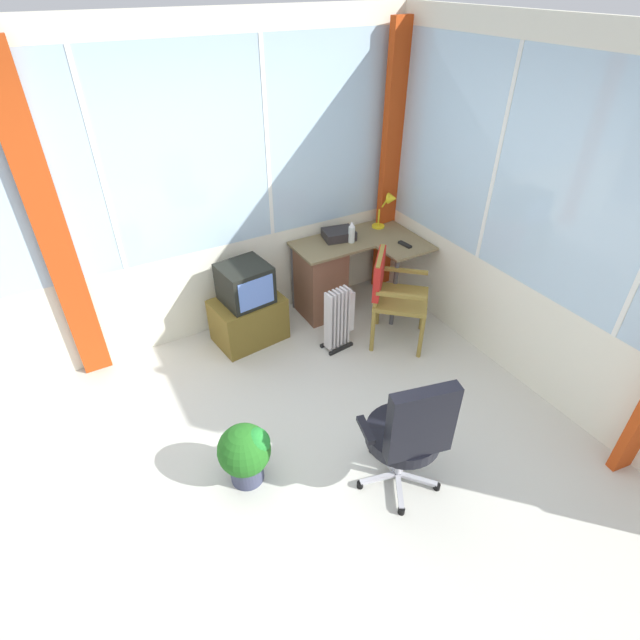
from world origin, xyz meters
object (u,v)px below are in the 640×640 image
at_px(wooden_armchair, 389,287).
at_px(space_heater, 340,318).
at_px(tv_remote, 405,244).
at_px(tv_on_stand, 248,308).
at_px(potted_plant, 246,452).
at_px(desk_lamp, 389,205).
at_px(office_chair, 410,432).
at_px(paper_tray, 339,234).
at_px(spray_bottle, 352,232).
at_px(desk, 325,277).

relative_size(wooden_armchair, space_heater, 1.43).
bearing_deg(wooden_armchair, tv_remote, 38.29).
distance_m(tv_on_stand, potted_plant, 1.62).
height_order(desk_lamp, wooden_armchair, desk_lamp).
distance_m(tv_on_stand, space_heater, 0.87).
bearing_deg(office_chair, paper_tray, 69.77).
distance_m(spray_bottle, wooden_armchair, 0.70).
relative_size(paper_tray, tv_on_stand, 0.37).
bearing_deg(tv_remote, desk_lamp, 70.45).
xyz_separation_m(spray_bottle, space_heater, (-0.44, -0.52, -0.54)).
distance_m(desk, tv_remote, 0.85).
bearing_deg(desk, wooden_armchair, -68.44).
bearing_deg(office_chair, tv_on_stand, 96.84).
bearing_deg(desk, space_heater, -107.45).
bearing_deg(space_heater, spray_bottle, 49.72).
relative_size(desk, tv_remote, 8.10).
bearing_deg(spray_bottle, potted_plant, -140.04).
height_order(wooden_armchair, space_heater, wooden_armchair).
bearing_deg(tv_remote, tv_on_stand, 160.98).
xyz_separation_m(tv_on_stand, space_heater, (0.69, -0.52, -0.04)).
bearing_deg(wooden_armchair, space_heater, 165.36).
bearing_deg(office_chair, space_heater, 74.26).
relative_size(paper_tray, office_chair, 0.30).
distance_m(desk_lamp, potted_plant, 2.87).
xyz_separation_m(office_chair, space_heater, (0.44, 1.57, -0.25)).
relative_size(office_chair, space_heater, 1.62).
height_order(desk, tv_remote, tv_remote).
relative_size(desk_lamp, tv_remote, 2.50).
height_order(desk_lamp, spray_bottle, desk_lamp).
height_order(paper_tray, wooden_armchair, wooden_armchair).
bearing_deg(potted_plant, tv_on_stand, 66.59).
relative_size(tv_remote, spray_bottle, 0.69).
bearing_deg(spray_bottle, wooden_armchair, -89.24).
distance_m(desk, potted_plant, 2.16).
bearing_deg(tv_on_stand, potted_plant, -113.41).
distance_m(paper_tray, wooden_armchair, 0.80).
xyz_separation_m(desk_lamp, spray_bottle, (-0.50, -0.10, -0.14)).
distance_m(tv_remote, spray_bottle, 0.53).
bearing_deg(wooden_armchair, tv_on_stand, 150.81).
height_order(wooden_armchair, tv_on_stand, wooden_armchair).
height_order(paper_tray, office_chair, office_chair).
bearing_deg(potted_plant, tv_remote, 28.14).
bearing_deg(tv_on_stand, tv_remote, -11.70).
xyz_separation_m(spray_bottle, paper_tray, (-0.07, 0.13, -0.06)).
height_order(desk, space_heater, desk).
distance_m(wooden_armchair, space_heater, 0.53).
bearing_deg(spray_bottle, paper_tray, 117.22).
distance_m(tv_remote, potted_plant, 2.53).
bearing_deg(wooden_armchair, desk_lamp, 56.19).
bearing_deg(tv_on_stand, space_heater, -36.92).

